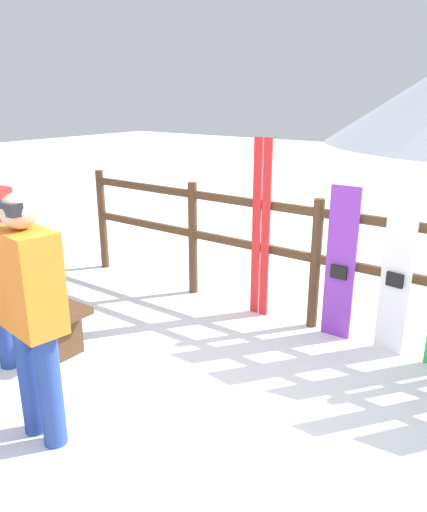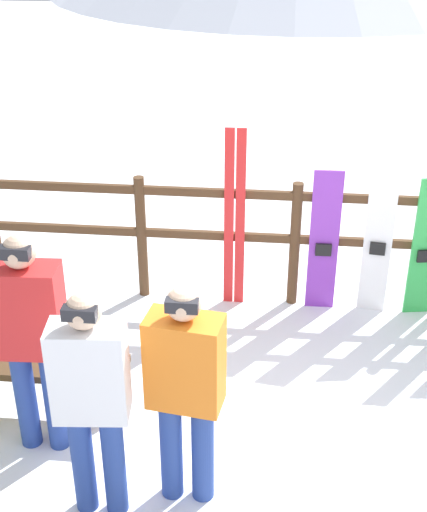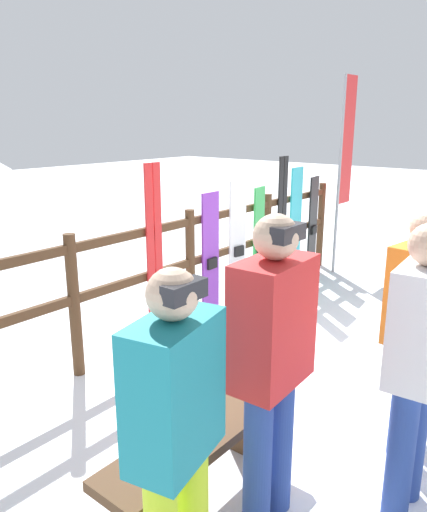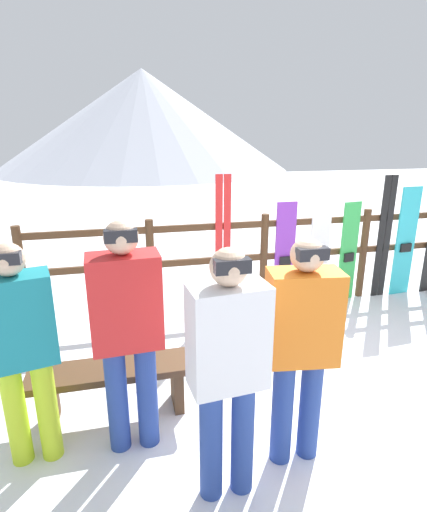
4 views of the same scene
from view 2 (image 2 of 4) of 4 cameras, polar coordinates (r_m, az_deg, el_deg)
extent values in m
plane|color=white|center=(5.59, 6.12, -14.09)|extent=(40.00, 40.00, 0.00)
cylinder|color=#4C331E|center=(6.95, -5.77, 1.45)|extent=(0.10, 0.10, 1.26)
cylinder|color=#4C331E|center=(6.82, 6.51, 0.88)|extent=(0.10, 0.10, 1.26)
cube|color=#4C331E|center=(6.80, 6.54, 1.35)|extent=(5.92, 0.05, 0.08)
cube|color=#4C331E|center=(6.61, 6.75, 4.78)|extent=(5.92, 0.05, 0.08)
cube|color=#4C331E|center=(5.70, -13.75, -8.51)|extent=(1.35, 0.36, 0.06)
cube|color=#4C331E|center=(5.70, -8.58, -10.77)|extent=(0.08, 0.29, 0.39)
cylinder|color=navy|center=(4.86, -10.41, -15.80)|extent=(0.15, 0.15, 0.81)
cylinder|color=navy|center=(4.82, -7.96, -16.08)|extent=(0.15, 0.15, 0.81)
cube|color=white|center=(4.37, -9.92, -9.11)|extent=(0.48, 0.29, 0.64)
sphere|color=#D8B293|center=(4.13, -10.41, -4.36)|extent=(0.22, 0.22, 0.22)
cube|color=black|center=(4.06, -10.68, -4.53)|extent=(0.20, 0.08, 0.08)
cylinder|color=navy|center=(4.89, -3.40, -15.11)|extent=(0.15, 0.15, 0.80)
cylinder|color=navy|center=(4.86, -0.87, -15.31)|extent=(0.15, 0.15, 0.80)
cube|color=orange|center=(4.41, -2.30, -8.48)|extent=(0.50, 0.32, 0.63)
sphere|color=#D8B293|center=(4.18, -2.42, -3.82)|extent=(0.22, 0.22, 0.22)
cube|color=black|center=(4.11, -2.55, -3.98)|extent=(0.19, 0.08, 0.08)
cylinder|color=navy|center=(5.41, -14.79, -10.89)|extent=(0.15, 0.15, 0.84)
cylinder|color=navy|center=(5.34, -12.59, -11.14)|extent=(0.15, 0.15, 0.84)
cube|color=red|center=(4.94, -14.68, -4.23)|extent=(0.49, 0.28, 0.66)
sphere|color=#D8B293|center=(4.73, -15.33, 0.34)|extent=(0.23, 0.23, 0.23)
cube|color=black|center=(4.66, -15.65, 0.26)|extent=(0.20, 0.08, 0.08)
cube|color=red|center=(6.67, 1.24, 2.91)|extent=(0.09, 0.02, 1.79)
cube|color=red|center=(6.67, 2.14, 2.87)|extent=(0.09, 0.02, 1.79)
cube|color=purple|center=(6.75, 8.82, 1.14)|extent=(0.27, 0.03, 1.42)
cube|color=black|center=(6.76, 8.79, 0.50)|extent=(0.15, 0.03, 0.12)
cube|color=white|center=(6.78, 13.03, 1.24)|extent=(0.26, 0.06, 1.51)
cube|color=black|center=(6.79, 12.99, 0.58)|extent=(0.15, 0.05, 0.12)
cube|color=green|center=(6.88, 16.64, 0.61)|extent=(0.27, 0.07, 1.39)
cube|color=black|center=(6.89, 16.59, -0.01)|extent=(0.15, 0.05, 0.12)
camera|label=1|loc=(3.19, 44.46, -10.53)|focal=35.00mm
camera|label=3|loc=(4.78, -44.81, 0.14)|focal=35.00mm
camera|label=4|loc=(2.59, -36.58, -13.56)|focal=28.00mm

